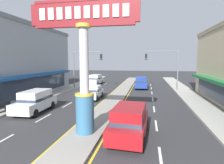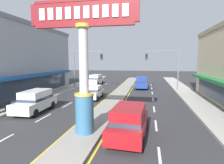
{
  "view_description": "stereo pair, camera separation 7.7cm",
  "coord_description": "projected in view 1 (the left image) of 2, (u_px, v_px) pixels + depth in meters",
  "views": [
    {
      "loc": [
        3.66,
        -3.49,
        4.51
      ],
      "look_at": [
        0.54,
        12.51,
        2.6
      ],
      "focal_mm": 29.14,
      "sensor_mm": 36.0,
      "label": 1
    },
    {
      "loc": [
        3.73,
        -3.48,
        4.51
      ],
      "look_at": [
        0.54,
        12.51,
        2.6
      ],
      "focal_mm": 29.14,
      "sensor_mm": 36.0,
      "label": 2
    }
  ],
  "objects": [
    {
      "name": "sidewalk_right",
      "position": [
        200.0,
        104.0,
        18.51
      ],
      "size": [
        2.66,
        60.0,
        0.18
      ],
      "primitive_type": "cube",
      "color": "#ADA89E",
      "rests_on": "ground"
    },
    {
      "name": "district_sign",
      "position": [
        84.0,
        66.0,
        10.67
      ],
      "size": [
        6.44,
        1.16,
        7.85
      ],
      "color": "#33668C",
      "rests_on": "median_strip"
    },
    {
      "name": "sedan_mid_left_lane",
      "position": [
        93.0,
        92.0,
        21.81
      ],
      "size": [
        1.98,
        4.37,
        1.53
      ],
      "color": "white",
      "rests_on": "ground"
    },
    {
      "name": "suv_far_left_oncoming",
      "position": [
        95.0,
        79.0,
        34.53
      ],
      "size": [
        2.08,
        4.66,
        1.9
      ],
      "color": "white",
      "rests_on": "ground"
    },
    {
      "name": "sidewalk_left",
      "position": [
        40.0,
        98.0,
        21.92
      ],
      "size": [
        2.66,
        60.0,
        0.18
      ],
      "primitive_type": "cube",
      "color": "#ADA89E",
      "rests_on": "ground"
    },
    {
      "name": "lane_markings",
      "position": [
        114.0,
        100.0,
        20.85
      ],
      "size": [
        8.85,
        52.0,
        0.01
      ],
      "color": "silver",
      "rests_on": "ground"
    },
    {
      "name": "street_bench",
      "position": [
        2.0,
        107.0,
        15.4
      ],
      "size": [
        0.48,
        1.6,
        0.88
      ],
      "color": "#232328",
      "rests_on": "sidewalk_left"
    },
    {
      "name": "traffic_light_left_side",
      "position": [
        84.0,
        62.0,
        28.92
      ],
      "size": [
        4.86,
        0.46,
        6.2
      ],
      "color": "slate",
      "rests_on": "ground"
    },
    {
      "name": "traffic_light_right_side",
      "position": [
        166.0,
        63.0,
        26.82
      ],
      "size": [
        4.86,
        0.46,
        6.2
      ],
      "color": "slate",
      "rests_on": "ground"
    },
    {
      "name": "suv_near_left_lane",
      "position": [
        35.0,
        101.0,
        16.03
      ],
      "size": [
        2.11,
        4.67,
        1.9
      ],
      "color": "white",
      "rests_on": "ground"
    },
    {
      "name": "suv_near_right_lane",
      "position": [
        130.0,
        121.0,
        10.67
      ],
      "size": [
        2.17,
        4.7,
        1.9
      ],
      "color": "maroon",
      "rests_on": "ground"
    },
    {
      "name": "median_strip",
      "position": [
        116.0,
        97.0,
        22.17
      ],
      "size": [
        2.11,
        52.0,
        0.14
      ],
      "primitive_type": "cube",
      "color": "gray",
      "rests_on": "ground"
    },
    {
      "name": "suv_far_right_lane",
      "position": [
        141.0,
        83.0,
        29.61
      ],
      "size": [
        2.06,
        4.65,
        1.9
      ],
      "color": "navy",
      "rests_on": "ground"
    }
  ]
}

